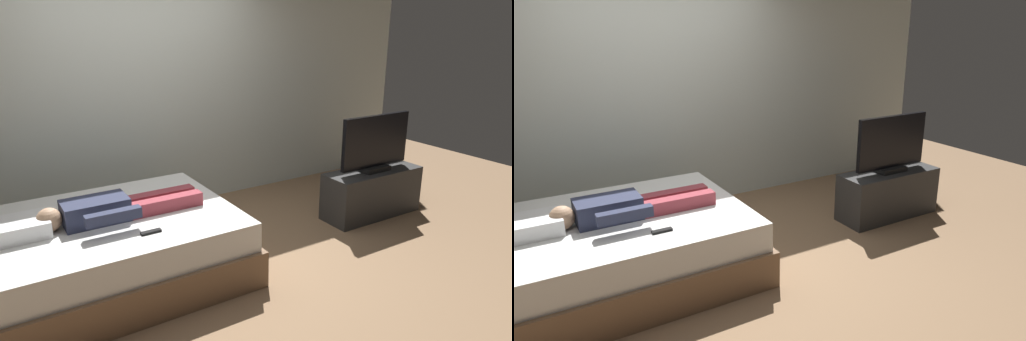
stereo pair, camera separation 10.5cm
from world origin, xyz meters
TOP-DOWN VIEW (x-y plane):
  - ground_plane at (0.00, 0.00)m, footprint 10.00×10.00m
  - back_wall at (0.40, 1.55)m, footprint 6.40×0.10m
  - bed at (-0.73, 0.24)m, footprint 1.98×1.56m
  - pillow at (-1.40, 0.24)m, footprint 0.48×0.34m
  - person at (-0.70, 0.19)m, footprint 1.26×0.46m
  - remote at (-0.55, -0.22)m, footprint 0.15×0.04m
  - tv_stand at (2.00, 0.09)m, footprint 1.10×0.40m
  - tv at (2.00, 0.09)m, footprint 0.88×0.20m

SIDE VIEW (x-z plane):
  - ground_plane at x=0.00m, z-range 0.00..0.00m
  - tv_stand at x=2.00m, z-range 0.00..0.50m
  - bed at x=-0.73m, z-range -0.01..0.53m
  - remote at x=-0.55m, z-range 0.54..0.56m
  - pillow at x=-1.40m, z-range 0.54..0.66m
  - person at x=-0.70m, z-range 0.53..0.71m
  - tv at x=2.00m, z-range 0.49..1.08m
  - back_wall at x=0.40m, z-range 0.00..2.80m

